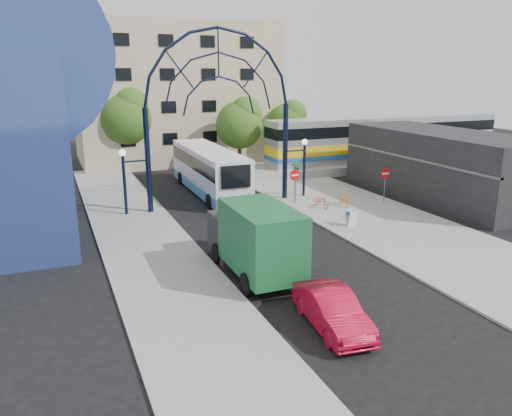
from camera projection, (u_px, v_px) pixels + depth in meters
name	position (u px, v px, depth m)	size (l,w,h in m)	color
ground	(319.00, 278.00, 23.01)	(120.00, 120.00, 0.00)	black
sidewalk_east	(404.00, 231.00, 29.54)	(8.00, 56.00, 0.12)	gray
plaza_west	(153.00, 254.00, 25.91)	(5.00, 50.00, 0.12)	gray
gateway_arch	(219.00, 82.00, 33.23)	(13.64, 0.44, 12.10)	black
stop_sign	(295.00, 178.00, 34.96)	(0.80, 0.07, 2.50)	slate
do_not_enter_sign	(385.00, 177.00, 35.49)	(0.76, 0.07, 2.48)	slate
street_name_sign	(296.00, 174.00, 35.61)	(0.70, 0.70, 2.80)	slate
sandwich_board	(351.00, 216.00, 30.22)	(0.55, 0.61, 0.99)	white
commercial_block_east	(441.00, 165.00, 37.22)	(6.00, 16.00, 5.00)	black
apartment_block	(174.00, 93.00, 53.04)	(20.00, 12.10, 14.00)	#C6B48A
train_platform	(384.00, 163.00, 49.94)	(32.00, 5.00, 0.80)	gray
train_car	(386.00, 138.00, 49.29)	(25.10, 3.05, 4.20)	#B7B7BC
tree_north_a	(241.00, 122.00, 47.16)	(4.48, 4.48, 7.00)	#382314
tree_north_b	(126.00, 115.00, 46.82)	(5.12, 5.12, 8.00)	#382314
tree_north_c	(288.00, 122.00, 51.26)	(4.16, 4.16, 6.50)	#382314
city_bus	(209.00, 170.00, 38.86)	(3.17, 12.71, 3.47)	white
green_truck	(254.00, 238.00, 23.14)	(2.71, 6.85, 3.44)	black
black_suv	(268.00, 213.00, 31.17)	(2.28, 4.95, 1.38)	black
red_sedan	(332.00, 310.00, 18.33)	(1.53, 4.39, 1.45)	#B90B28
bike_near_a	(321.00, 201.00, 34.57)	(0.57, 1.64, 0.86)	#DD512C
bike_near_b	(344.00, 198.00, 34.97)	(0.49, 1.72, 1.04)	orange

